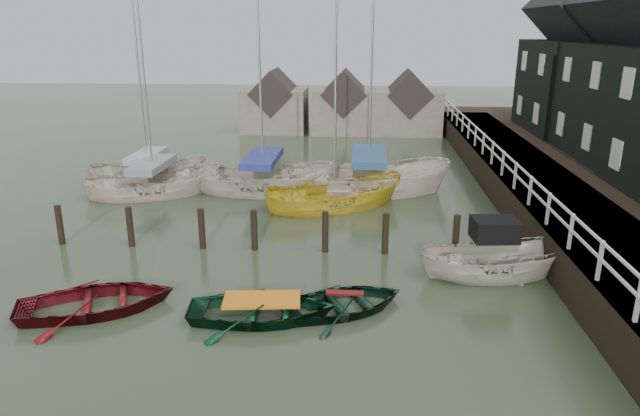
# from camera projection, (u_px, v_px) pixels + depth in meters

# --- Properties ---
(ground) EXTENTS (120.00, 120.00, 0.00)m
(ground) POSITION_uv_depth(u_px,v_px,m) (277.00, 289.00, 16.45)
(ground) COLOR #2E3824
(ground) RESTS_ON ground
(pier) EXTENTS (3.04, 32.00, 2.70)m
(pier) POSITION_uv_depth(u_px,v_px,m) (524.00, 182.00, 25.03)
(pier) COLOR black
(pier) RESTS_ON ground
(mooring_pilings) EXTENTS (13.72, 0.22, 1.80)m
(mooring_pilings) POSITION_uv_depth(u_px,v_px,m) (257.00, 236.00, 19.23)
(mooring_pilings) COLOR black
(mooring_pilings) RESTS_ON ground
(far_sheds) EXTENTS (14.00, 4.08, 4.39)m
(far_sheds) POSITION_uv_depth(u_px,v_px,m) (342.00, 106.00, 40.52)
(far_sheds) COLOR #665B51
(far_sheds) RESTS_ON ground
(rowboat_red) EXTENTS (4.80, 4.19, 0.83)m
(rowboat_red) POSITION_uv_depth(u_px,v_px,m) (98.00, 310.00, 15.23)
(rowboat_red) COLOR #510B10
(rowboat_red) RESTS_ON ground
(rowboat_green) EXTENTS (4.07, 3.11, 0.79)m
(rowboat_green) POSITION_uv_depth(u_px,v_px,m) (263.00, 318.00, 14.82)
(rowboat_green) COLOR black
(rowboat_green) RESTS_ON ground
(rowboat_dkgreen) EXTENTS (4.15, 3.71, 0.71)m
(rowboat_dkgreen) POSITION_uv_depth(u_px,v_px,m) (345.00, 310.00, 15.24)
(rowboat_dkgreen) COLOR black
(rowboat_dkgreen) RESTS_ON ground
(motorboat) EXTENTS (4.57, 2.10, 2.64)m
(motorboat) POSITION_uv_depth(u_px,v_px,m) (492.00, 274.00, 17.24)
(motorboat) COLOR beige
(motorboat) RESTS_ON ground
(sailboat_a) EXTENTS (6.39, 4.30, 10.51)m
(sailboat_a) POSITION_uv_depth(u_px,v_px,m) (155.00, 193.00, 25.65)
(sailboat_a) COLOR beige
(sailboat_a) RESTS_ON ground
(sailboat_b) EXTENTS (7.00, 2.93, 11.93)m
(sailboat_b) POSITION_uv_depth(u_px,v_px,m) (264.00, 191.00, 26.09)
(sailboat_b) COLOR beige
(sailboat_b) RESTS_ON ground
(sailboat_c) EXTENTS (6.47, 4.58, 11.25)m
(sailboat_c) POSITION_uv_depth(u_px,v_px,m) (335.00, 206.00, 23.97)
(sailboat_c) COLOR gold
(sailboat_c) RESTS_ON ground
(sailboat_d) EXTENTS (7.57, 3.34, 13.06)m
(sailboat_d) POSITION_uv_depth(u_px,v_px,m) (368.00, 191.00, 26.09)
(sailboat_d) COLOR beige
(sailboat_d) RESTS_ON ground
(sailboat_e) EXTENTS (5.94, 3.54, 10.03)m
(sailboat_e) POSITION_uv_depth(u_px,v_px,m) (149.00, 180.00, 27.81)
(sailboat_e) COLOR #BDB6A1
(sailboat_e) RESTS_ON ground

